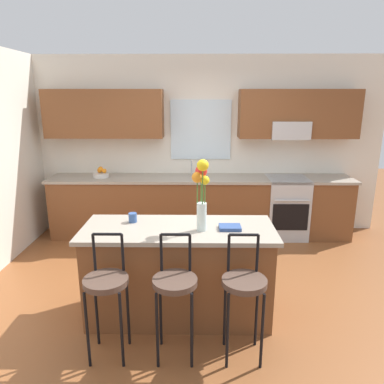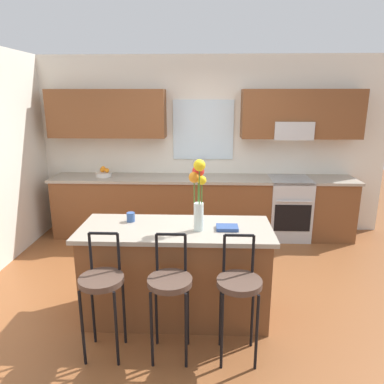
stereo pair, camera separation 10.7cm
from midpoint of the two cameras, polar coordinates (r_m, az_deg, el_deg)
name	(u,v)px [view 1 (the left image)]	position (r m, az deg, el deg)	size (l,w,h in m)	color
ground_plane	(202,291)	(4.13, 0.80, -15.59)	(14.00, 14.00, 0.00)	brown
back_wall_assembly	(202,136)	(5.57, 1.10, 8.95)	(5.60, 0.50, 2.70)	silver
counter_run	(200,206)	(5.50, 0.79, -2.26)	(4.56, 0.64, 0.92)	brown
sink_faucet	(191,166)	(5.49, -0.65, 4.13)	(0.02, 0.13, 0.23)	#B7BABC
oven_range	(286,207)	(5.63, 14.20, -2.37)	(0.60, 0.64, 0.92)	#B7BABC
kitchen_island	(179,272)	(3.54, -3.03, -12.61)	(1.80, 0.73, 0.92)	brown
bar_stool_near	(106,286)	(3.04, -14.53, -14.37)	(0.36, 0.36, 1.04)	black
bar_stool_middle	(175,287)	(2.95, -3.81, -14.86)	(0.36, 0.36, 1.04)	black
bar_stool_far	(244,287)	(2.96, 7.23, -14.84)	(0.36, 0.36, 1.04)	black
flower_vase	(201,189)	(3.16, 0.53, 0.55)	(0.16, 0.18, 0.66)	silver
mug_ceramic	(133,218)	(3.53, -10.31, -4.04)	(0.08, 0.08, 0.09)	#33518C
cookbook	(230,227)	(3.32, 5.15, -5.64)	(0.20, 0.15, 0.03)	navy
fruit_bowl_oranges	(101,174)	(5.58, -14.85, 2.83)	(0.24, 0.24, 0.16)	silver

